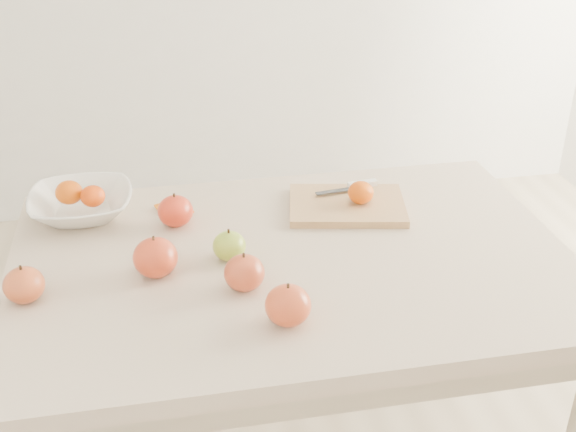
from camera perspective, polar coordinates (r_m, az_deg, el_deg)
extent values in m
cube|color=beige|center=(1.56, 0.35, -3.76)|extent=(1.20, 0.80, 0.04)
cylinder|color=#BCAA8E|center=(2.05, -16.79, -9.10)|extent=(0.06, 0.06, 0.71)
cylinder|color=#BCAA8E|center=(2.19, 12.62, -5.97)|extent=(0.06, 0.06, 0.71)
cube|color=tan|center=(1.74, 4.68, 0.86)|extent=(0.31, 0.25, 0.02)
ellipsoid|color=#CF5E07|center=(1.73, 5.77, 1.86)|extent=(0.06, 0.06, 0.05)
imported|color=white|center=(1.77, -16.01, 0.89)|extent=(0.24, 0.24, 0.06)
ellipsoid|color=#CE4407|center=(1.76, -16.92, 1.81)|extent=(0.06, 0.06, 0.06)
ellipsoid|color=#E94108|center=(1.74, -15.17, 1.54)|extent=(0.06, 0.06, 0.05)
cube|color=#CA5E0E|center=(1.76, -9.34, 0.54)|extent=(0.07, 0.06, 0.01)
cube|color=orange|center=(1.74, -8.34, 0.24)|extent=(0.06, 0.05, 0.01)
cube|color=white|center=(1.82, 5.90, 2.53)|extent=(0.08, 0.03, 0.01)
cube|color=#35363C|center=(1.77, 3.67, 1.97)|extent=(0.10, 0.03, 0.00)
ellipsoid|color=olive|center=(1.53, -4.67, -2.37)|extent=(0.07, 0.07, 0.06)
ellipsoid|color=#99060D|center=(1.33, 0.00, -7.07)|extent=(0.09, 0.09, 0.08)
ellipsoid|color=maroon|center=(1.49, -10.43, -3.24)|extent=(0.09, 0.09, 0.08)
ellipsoid|color=maroon|center=(1.67, -8.89, 0.39)|extent=(0.08, 0.08, 0.07)
ellipsoid|color=maroon|center=(1.48, -20.14, -5.14)|extent=(0.08, 0.08, 0.07)
ellipsoid|color=#A32B1E|center=(1.43, -3.47, -4.50)|extent=(0.08, 0.08, 0.07)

